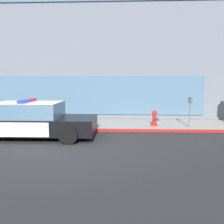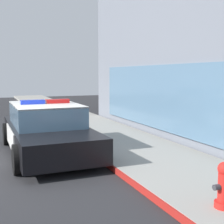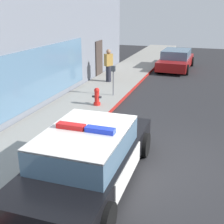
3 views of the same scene
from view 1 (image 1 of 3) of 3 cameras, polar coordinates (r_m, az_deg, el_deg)
The scene contains 7 objects.
ground at distance 7.78m, azimuth -12.53°, elevation -8.60°, with size 48.00×48.00×0.00m, color #262628.
sidewalk at distance 11.26m, azimuth -7.75°, elevation -3.14°, with size 48.00×2.64×0.15m, color gray.
curb_red_paint at distance 9.97m, azimuth -9.10°, elevation -4.54°, with size 28.80×0.04×0.14m, color maroon.
storefront_building at distance 16.54m, azimuth 4.96°, elevation 16.60°, with size 20.64×8.19×9.55m.
police_cruiser at distance 9.32m, azimuth -19.70°, elevation -1.94°, with size 4.85×2.17×1.49m.
fire_hydrant at distance 10.52m, azimuth 10.74°, elevation -1.59°, with size 0.34×0.39×0.73m.
parking_meter at distance 10.59m, azimuth 19.21°, elevation 1.34°, with size 0.12×0.18×1.34m.
Camera 1 is at (1.97, -7.22, 2.12)m, focal length 36.03 mm.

